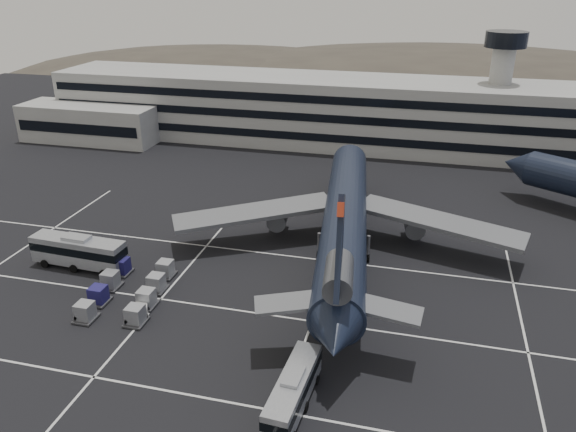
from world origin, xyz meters
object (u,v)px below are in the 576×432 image
object	(u,v)px
tug_a	(60,253)
uld_cluster	(128,289)
bus_far	(79,250)
bus_near	(293,390)
trijet_main	(345,219)

from	to	relation	value
tug_a	uld_cluster	world-z (taller)	uld_cluster
bus_far	bus_near	bearing A→B (deg)	-115.77
bus_near	uld_cluster	distance (m)	26.30
bus_far	uld_cluster	bearing A→B (deg)	-114.35
trijet_main	tug_a	distance (m)	37.90
trijet_main	bus_far	size ratio (longest dim) A/B	4.56
bus_far	tug_a	size ratio (longest dim) A/B	5.10
tug_a	bus_near	bearing A→B (deg)	-39.42
trijet_main	bus_near	world-z (taller)	trijet_main
uld_cluster	bus_near	bearing A→B (deg)	-29.15
trijet_main	uld_cluster	xyz separation A→B (m)	(-22.58, -16.66, -4.23)
trijet_main	uld_cluster	size ratio (longest dim) A/B	4.24
trijet_main	bus_far	distance (m)	34.24
bus_far	tug_a	xyz separation A→B (m)	(-4.22, 1.70, -1.78)
trijet_main	bus_near	size ratio (longest dim) A/B	5.54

